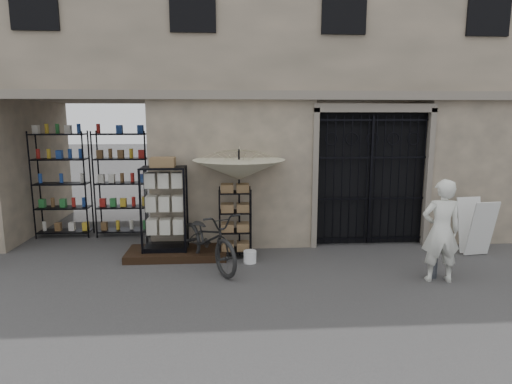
{
  "coord_description": "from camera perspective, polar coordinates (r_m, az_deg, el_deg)",
  "views": [
    {
      "loc": [
        -1.35,
        -6.9,
        2.8
      ],
      "look_at": [
        -0.8,
        1.4,
        1.35
      ],
      "focal_mm": 30.0,
      "sensor_mm": 36.0,
      "label": 1
    }
  ],
  "objects": [
    {
      "name": "ground",
      "position": [
        7.56,
        6.92,
        -11.91
      ],
      "size": [
        80.0,
        80.0,
        0.0
      ],
      "primitive_type": "plane",
      "color": "black",
      "rests_on": "ground"
    },
    {
      "name": "main_building",
      "position": [
        11.11,
        3.41,
        18.68
      ],
      "size": [
        14.0,
        4.0,
        9.0
      ],
      "primitive_type": "cube",
      "color": "tan",
      "rests_on": "ground"
    },
    {
      "name": "shop_recess",
      "position": [
        10.28,
        -21.62,
        1.93
      ],
      "size": [
        3.0,
        1.7,
        3.0
      ],
      "primitive_type": "cube",
      "color": "black",
      "rests_on": "ground"
    },
    {
      "name": "shop_shelving",
      "position": [
        10.8,
        -20.99,
        0.98
      ],
      "size": [
        2.7,
        0.5,
        2.5
      ],
      "primitive_type": "cube",
      "color": "black",
      "rests_on": "ground"
    },
    {
      "name": "iron_gate",
      "position": [
        9.77,
        14.75,
        1.92
      ],
      "size": [
        2.5,
        0.21,
        3.0
      ],
      "color": "black",
      "rests_on": "ground"
    },
    {
      "name": "step_platform",
      "position": [
        8.94,
        -10.46,
        -8.03
      ],
      "size": [
        2.0,
        0.9,
        0.15
      ],
      "primitive_type": "cube",
      "color": "black",
      "rests_on": "ground"
    },
    {
      "name": "display_cabinet",
      "position": [
        8.78,
        -12.05,
        -2.76
      ],
      "size": [
        0.98,
        0.8,
        1.83
      ],
      "rotation": [
        0.0,
        0.0,
        0.39
      ],
      "color": "black",
      "rests_on": "step_platform"
    },
    {
      "name": "wire_rack",
      "position": [
        8.66,
        -2.8,
        -4.2
      ],
      "size": [
        0.66,
        0.5,
        1.42
      ],
      "rotation": [
        0.0,
        0.0,
        0.09
      ],
      "color": "black",
      "rests_on": "ground"
    },
    {
      "name": "market_umbrella",
      "position": [
        8.52,
        -2.29,
        3.72
      ],
      "size": [
        2.02,
        2.04,
        2.62
      ],
      "rotation": [
        0.0,
        0.0,
        -0.31
      ],
      "color": "black",
      "rests_on": "ground"
    },
    {
      "name": "white_bucket",
      "position": [
        8.44,
        -0.81,
        -8.63
      ],
      "size": [
        0.3,
        0.3,
        0.24
      ],
      "primitive_type": "cylinder",
      "rotation": [
        0.0,
        0.0,
        0.21
      ],
      "color": "white",
      "rests_on": "ground"
    },
    {
      "name": "bicycle",
      "position": [
        8.32,
        -6.33,
        -9.84
      ],
      "size": [
        1.18,
        1.32,
        2.1
      ],
      "primitive_type": "imported",
      "rotation": [
        0.0,
        0.0,
        0.52
      ],
      "color": "black",
      "rests_on": "ground"
    },
    {
      "name": "steel_bollard",
      "position": [
        8.21,
        22.61,
        -7.74
      ],
      "size": [
        0.2,
        0.2,
        0.84
      ],
      "primitive_type": "cylinder",
      "rotation": [
        0.0,
        0.0,
        0.42
      ],
      "color": "#4F535D",
      "rests_on": "ground"
    },
    {
      "name": "shopkeeper",
      "position": [
        8.23,
        23.0,
        -10.81
      ],
      "size": [
        0.84,
        1.85,
        0.43
      ],
      "primitive_type": "imported",
      "rotation": [
        0.0,
        0.0,
        3.03
      ],
      "color": "silver",
      "rests_on": "ground"
    },
    {
      "name": "easel_sign",
      "position": [
        9.89,
        27.26,
        -4.13
      ],
      "size": [
        0.62,
        0.69,
        1.14
      ],
      "rotation": [
        0.0,
        0.0,
        0.13
      ],
      "color": "silver",
      "rests_on": "ground"
    }
  ]
}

